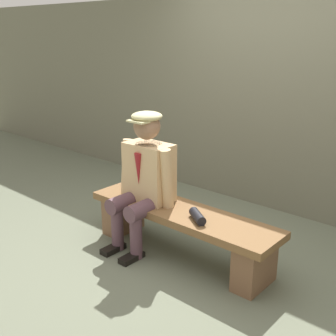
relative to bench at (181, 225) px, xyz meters
name	(u,v)px	position (x,y,z in m)	size (l,w,h in m)	color
ground_plane	(181,254)	(0.00, 0.00, -0.29)	(30.00, 30.00, 0.00)	#646A56
bench	(181,225)	(0.00, 0.00, 0.00)	(1.82, 0.47, 0.43)	brown
seated_man	(144,175)	(0.38, 0.06, 0.39)	(0.61, 0.61, 1.25)	tan
rolled_magazine	(197,216)	(-0.24, 0.08, 0.18)	(0.08, 0.08, 0.22)	black
stadium_wall	(275,104)	(0.00, -1.60, 0.87)	(12.00, 0.24, 2.32)	#686753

